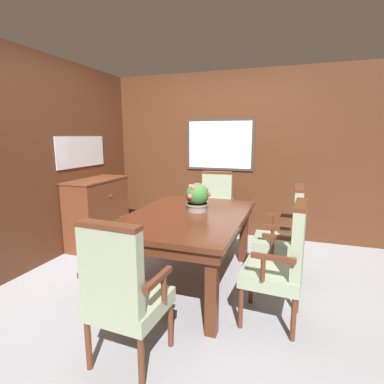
{
  "coord_description": "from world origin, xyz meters",
  "views": [
    {
      "loc": [
        1.14,
        -2.67,
        1.51
      ],
      "look_at": [
        0.14,
        0.23,
        0.94
      ],
      "focal_mm": 28.0,
      "sensor_mm": 36.0,
      "label": 1
    }
  ],
  "objects_px": {
    "dining_table": "(187,223)",
    "potted_plant": "(197,197)",
    "chair_right_far": "(285,231)",
    "chair_right_near": "(282,260)",
    "chair_head_near": "(123,291)",
    "chair_head_far": "(215,206)",
    "sideboard_cabinet": "(98,212)"
  },
  "relations": [
    {
      "from": "dining_table",
      "to": "potted_plant",
      "type": "height_order",
      "value": "potted_plant"
    },
    {
      "from": "chair_right_far",
      "to": "chair_right_near",
      "type": "bearing_deg",
      "value": -0.93
    },
    {
      "from": "chair_right_far",
      "to": "chair_head_near",
      "type": "relative_size",
      "value": 1.0
    },
    {
      "from": "chair_right_near",
      "to": "chair_head_far",
      "type": "height_order",
      "value": "same"
    },
    {
      "from": "chair_right_near",
      "to": "chair_head_near",
      "type": "xyz_separation_m",
      "value": [
        -0.95,
        -0.83,
        0.0
      ]
    },
    {
      "from": "dining_table",
      "to": "chair_head_near",
      "type": "distance_m",
      "value": 1.23
    },
    {
      "from": "chair_right_near",
      "to": "chair_right_far",
      "type": "xyz_separation_m",
      "value": [
        -0.01,
        0.77,
        0.0
      ]
    },
    {
      "from": "chair_right_far",
      "to": "potted_plant",
      "type": "distance_m",
      "value": 0.97
    },
    {
      "from": "chair_right_far",
      "to": "sideboard_cabinet",
      "type": "distance_m",
      "value": 2.52
    },
    {
      "from": "chair_right_far",
      "to": "chair_head_near",
      "type": "height_order",
      "value": "same"
    },
    {
      "from": "chair_head_far",
      "to": "chair_head_near",
      "type": "bearing_deg",
      "value": -93.01
    },
    {
      "from": "potted_plant",
      "to": "dining_table",
      "type": "bearing_deg",
      "value": -111.61
    },
    {
      "from": "chair_head_far",
      "to": "potted_plant",
      "type": "distance_m",
      "value": 1.14
    },
    {
      "from": "chair_right_far",
      "to": "chair_head_far",
      "type": "height_order",
      "value": "same"
    },
    {
      "from": "potted_plant",
      "to": "sideboard_cabinet",
      "type": "bearing_deg",
      "value": 162.82
    },
    {
      "from": "chair_right_near",
      "to": "sideboard_cabinet",
      "type": "height_order",
      "value": "chair_right_near"
    },
    {
      "from": "chair_right_far",
      "to": "chair_head_far",
      "type": "distance_m",
      "value": 1.29
    },
    {
      "from": "chair_right_far",
      "to": "potted_plant",
      "type": "xyz_separation_m",
      "value": [
        -0.88,
        -0.23,
        0.35
      ]
    },
    {
      "from": "dining_table",
      "to": "chair_right_far",
      "type": "relative_size",
      "value": 1.64
    },
    {
      "from": "chair_head_far",
      "to": "potted_plant",
      "type": "height_order",
      "value": "potted_plant"
    },
    {
      "from": "dining_table",
      "to": "potted_plant",
      "type": "distance_m",
      "value": 0.29
    },
    {
      "from": "chair_right_near",
      "to": "sideboard_cabinet",
      "type": "distance_m",
      "value": 2.72
    },
    {
      "from": "dining_table",
      "to": "chair_head_far",
      "type": "xyz_separation_m",
      "value": [
        -0.03,
        1.23,
        -0.11
      ]
    },
    {
      "from": "chair_right_near",
      "to": "chair_right_far",
      "type": "height_order",
      "value": "same"
    },
    {
      "from": "sideboard_cabinet",
      "to": "potted_plant",
      "type": "bearing_deg",
      "value": -17.18
    },
    {
      "from": "chair_right_near",
      "to": "potted_plant",
      "type": "distance_m",
      "value": 1.1
    },
    {
      "from": "dining_table",
      "to": "sideboard_cabinet",
      "type": "xyz_separation_m",
      "value": [
        -1.56,
        0.65,
        -0.18
      ]
    },
    {
      "from": "dining_table",
      "to": "chair_right_far",
      "type": "distance_m",
      "value": 1.02
    },
    {
      "from": "sideboard_cabinet",
      "to": "chair_right_near",
      "type": "bearing_deg",
      "value": -22.64
    },
    {
      "from": "dining_table",
      "to": "chair_head_near",
      "type": "relative_size",
      "value": 1.64
    },
    {
      "from": "dining_table",
      "to": "sideboard_cabinet",
      "type": "relative_size",
      "value": 1.76
    },
    {
      "from": "chair_right_near",
      "to": "sideboard_cabinet",
      "type": "relative_size",
      "value": 1.07
    }
  ]
}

